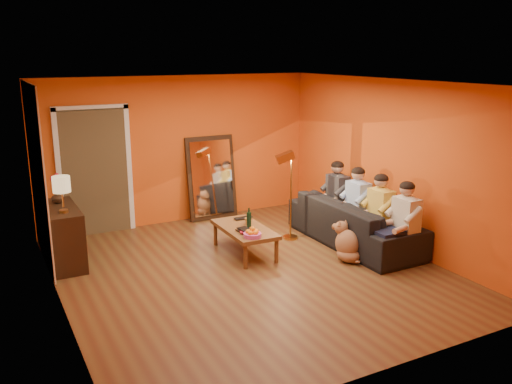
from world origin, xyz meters
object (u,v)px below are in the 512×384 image
coffee_table (245,240)px  wine_bottle (249,218)px  dog (347,241)px  tumbler (248,221)px  sideboard (63,235)px  mirror_frame (211,178)px  table_lamp (62,195)px  floor_lamp (291,196)px  laptop (245,219)px  person_mid_right (358,204)px  vase (57,197)px  person_mid_left (380,213)px  person_far_right (337,197)px  person_far_left (406,223)px  sofa (354,222)px

coffee_table → wine_bottle: (0.05, -0.05, 0.37)m
dog → tumbler: size_ratio=5.80×
sideboard → wine_bottle: bearing=-20.0°
mirror_frame → sideboard: bearing=-158.8°
dog → wine_bottle: bearing=121.0°
table_lamp → wine_bottle: bearing=-13.8°
floor_lamp → laptop: bearing=-166.2°
dog → sideboard: bearing=132.7°
sideboard → person_mid_right: size_ratio=0.97×
tumbler → vase: size_ratio=0.57×
wine_bottle → vase: 2.82m
table_lamp → dog: (3.69, -1.53, -0.80)m
mirror_frame → laptop: bearing=-94.4°
wine_bottle → person_mid_left: bearing=-23.9°
person_far_right → person_mid_right: bearing=-90.0°
sideboard → floor_lamp: bearing=-10.0°
dog → coffee_table: bearing=120.7°
sideboard → wine_bottle: size_ratio=3.81×
person_mid_right → person_far_right: bearing=90.0°
floor_lamp → coffee_table: bearing=-144.8°
table_lamp → person_mid_left: size_ratio=0.42×
person_far_left → person_mid_left: 0.55m
laptop → coffee_table: bearing=-118.1°
wine_bottle → laptop: size_ratio=1.01×
floor_lamp → table_lamp: bearing=-164.8°
sideboard → floor_lamp: 3.53m
vase → person_mid_left: bearing=-24.4°
mirror_frame → person_far_left: 3.72m
vase → tumbler: bearing=-21.0°
floor_lamp → vase: size_ratio=7.97×
floor_lamp → person_mid_left: size_ratio=1.18×
wine_bottle → dog: bearing=-38.1°
person_far_left → person_mid_left: size_ratio=1.00×
floor_lamp → mirror_frame: bearing=131.9°
sofa → laptop: 1.75m
laptop → person_mid_right: bearing=-22.1°
dog → tumbler: dog is taller
tumbler → mirror_frame: bearing=84.3°
sofa → sideboard: bearing=73.1°
floor_lamp → dog: bearing=-58.9°
laptop → vase: size_ratio=1.70×
laptop → dog: bearing=-52.7°
dog → wine_bottle: size_ratio=1.94×
dog → person_mid_right: bearing=22.5°
person_mid_left → tumbler: bearing=150.9°
dog → person_far_left: person_far_left is taller
person_mid_right → tumbler: 1.82m
sofa → person_far_right: size_ratio=2.02×
table_lamp → person_far_right: (4.37, -0.33, -0.49)m
tumbler → person_far_right: bearing=3.8°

